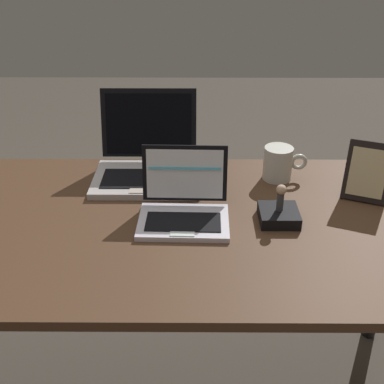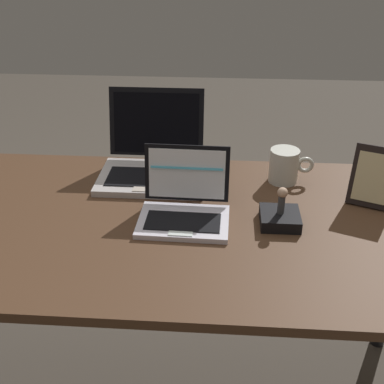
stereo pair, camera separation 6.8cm
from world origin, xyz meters
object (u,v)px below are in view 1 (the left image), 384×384
photo_frame (368,172)px  laptop_rear (147,162)px  laptop_front (184,207)px  figurine (281,195)px  figurine_stand (278,214)px  coffee_mug (279,163)px

photo_frame → laptop_rear: bearing=167.6°
laptop_front → laptop_rear: 0.28m
laptop_front → figurine: 0.26m
laptop_rear → photo_frame: (0.64, -0.14, 0.04)m
laptop_rear → figurine: bearing=-34.2°
figurine_stand → coffee_mug: bearing=82.1°
figurine_stand → figurine: size_ratio=1.38×
laptop_front → figurine: (0.25, -0.00, 0.04)m
figurine → photo_frame: bearing=23.4°
photo_frame → figurine_stand: photo_frame is taller
laptop_rear → figurine: laptop_rear is taller
laptop_front → photo_frame: laptop_front is taller
laptop_front → figurine: laptop_front is taller
laptop_front → photo_frame: 0.53m
photo_frame → figurine: (-0.26, -0.11, -0.01)m
laptop_front → coffee_mug: size_ratio=1.81×
laptop_rear → coffee_mug: (0.41, -0.01, 0.00)m
photo_frame → figurine: photo_frame is taller
laptop_rear → figurine: 0.45m
laptop_rear → coffee_mug: size_ratio=2.42×
photo_frame → figurine: 0.29m
laptop_rear → photo_frame: laptop_rear is taller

